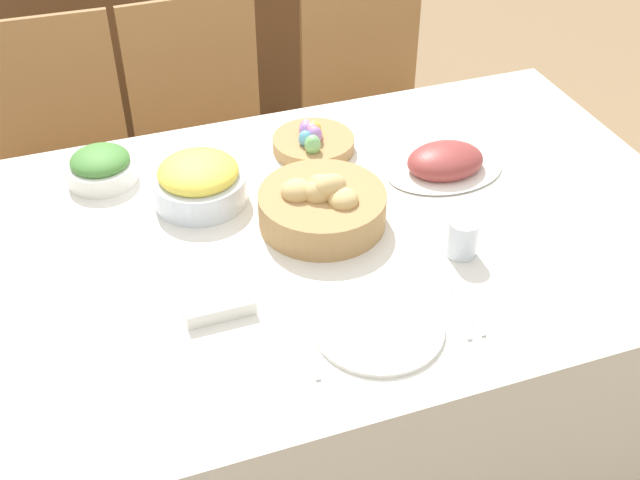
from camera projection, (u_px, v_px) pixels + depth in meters
name	position (u px, v px, depth m)	size (l,w,h in m)	color
ground_plane	(301.00, 450.00, 2.25)	(12.00, 12.00, 0.00)	#937551
dining_table	(299.00, 356.00, 2.01)	(1.86, 1.08, 0.77)	silver
chair_far_right	(373.00, 114.00, 2.70)	(0.43, 0.43, 0.95)	olive
chair_far_center	(208.00, 144.00, 2.55)	(0.43, 0.43, 0.95)	olive
chair_far_left	(64.00, 169.00, 2.44)	(0.43, 0.43, 0.95)	olive
sideboard	(114.00, 48.00, 3.19)	(1.58, 0.44, 0.96)	brown
bread_basket	(322.00, 205.00, 1.78)	(0.29, 0.29, 0.13)	#AD8451
egg_basket	(313.00, 142.00, 2.04)	(0.21, 0.21, 0.08)	#AD8451
ham_platter	(445.00, 163.00, 1.96)	(0.30, 0.21, 0.08)	white
green_salad_bowl	(101.00, 167.00, 1.92)	(0.17, 0.17, 0.08)	white
pineapple_bowl	(199.00, 181.00, 1.85)	(0.22, 0.22, 0.11)	silver
dinner_plate	(378.00, 327.00, 1.54)	(0.26, 0.26, 0.01)	white
fork	(303.00, 347.00, 1.50)	(0.01, 0.17, 0.00)	silver
knife	(450.00, 310.00, 1.58)	(0.01, 0.17, 0.00)	silver
spoon	(463.00, 307.00, 1.59)	(0.01, 0.17, 0.00)	silver
drinking_cup	(462.00, 238.00, 1.70)	(0.07, 0.07, 0.09)	silver
butter_dish	(218.00, 302.00, 1.58)	(0.14, 0.09, 0.03)	white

